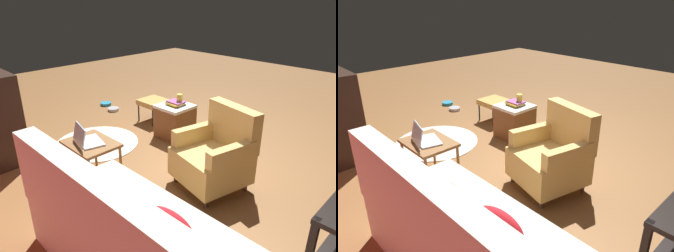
% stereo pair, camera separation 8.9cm
% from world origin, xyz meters
% --- Properties ---
extents(ground, '(12.00, 12.00, 0.00)m').
position_xyz_m(ground, '(0.00, 0.00, 0.00)').
color(ground, brown).
extents(couch, '(1.90, 0.86, 1.00)m').
position_xyz_m(couch, '(-1.12, 1.76, 0.33)').
color(couch, silver).
rests_on(couch, ground).
extents(armchair, '(0.79, 0.81, 0.87)m').
position_xyz_m(armchair, '(-0.73, 0.37, 0.36)').
color(armchair, tan).
rests_on(armchair, ground).
extents(laptop_desk, '(0.56, 0.44, 0.48)m').
position_xyz_m(laptop_desk, '(0.24, 1.27, 0.42)').
color(laptop_desk, olive).
rests_on(laptop_desk, ground).
extents(laptop, '(0.37, 0.32, 0.21)m').
position_xyz_m(laptop, '(0.25, 1.31, 0.53)').
color(laptop, silver).
rests_on(laptop, laptop_desk).
extents(wicker_hamper, '(0.45, 0.45, 0.48)m').
position_xyz_m(wicker_hamper, '(0.44, -0.23, 0.24)').
color(wicker_hamper, brown).
rests_on(wicker_hamper, ground).
extents(book_stack_hamper, '(0.25, 0.21, 0.06)m').
position_xyz_m(book_stack_hamper, '(0.44, -0.23, 0.51)').
color(book_stack_hamper, '#595960').
rests_on(book_stack_hamper, wicker_hamper).
extents(yellow_mug, '(0.08, 0.08, 0.10)m').
position_xyz_m(yellow_mug, '(0.40, -0.28, 0.59)').
color(yellow_mug, '#E5D14C').
rests_on(yellow_mug, book_stack_hamper).
extents(tv_remote, '(0.05, 0.16, 0.02)m').
position_xyz_m(tv_remote, '(0.54, -0.31, 0.49)').
color(tv_remote, '#262628').
rests_on(tv_remote, wicker_hamper).
extents(ottoman, '(0.40, 0.40, 0.36)m').
position_xyz_m(ottoman, '(1.11, -0.42, 0.31)').
color(ottoman, tan).
rests_on(ottoman, ground).
extents(circular_rug, '(1.14, 1.14, 0.01)m').
position_xyz_m(circular_rug, '(1.05, 0.71, 0.01)').
color(circular_rug, beige).
rests_on(circular_rug, ground).
extents(pet_bowl_steel, '(0.20, 0.20, 0.05)m').
position_xyz_m(pet_bowl_steel, '(1.97, -0.23, 0.03)').
color(pet_bowl_steel, silver).
rests_on(pet_bowl_steel, ground).
extents(pet_bowl_teal, '(0.20, 0.20, 0.05)m').
position_xyz_m(pet_bowl_teal, '(2.31, -0.31, 0.03)').
color(pet_bowl_teal, teal).
rests_on(pet_bowl_teal, ground).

